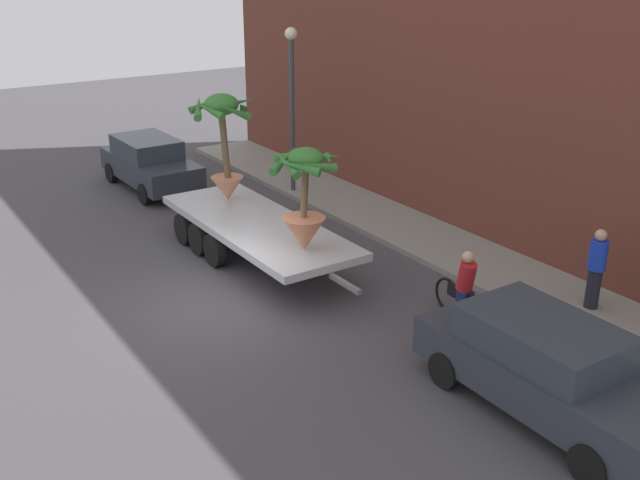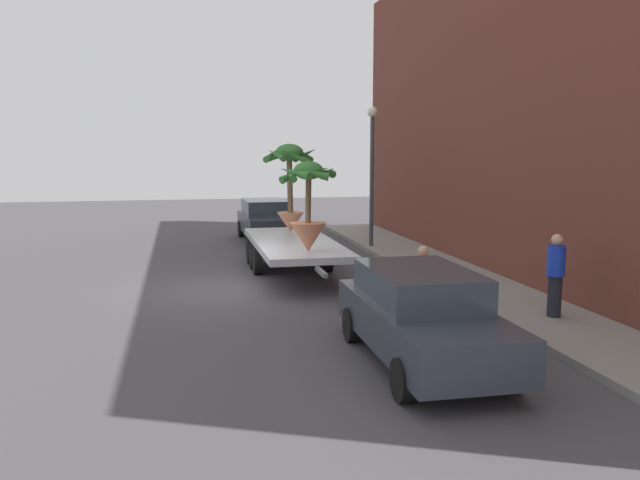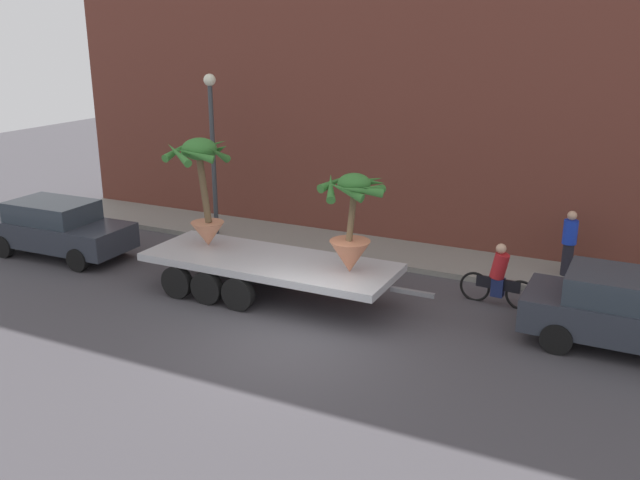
{
  "view_description": "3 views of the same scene",
  "coord_description": "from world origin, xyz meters",
  "views": [
    {
      "loc": [
        12.83,
        -6.04,
        7.02
      ],
      "look_at": [
        0.96,
        1.9,
        1.39
      ],
      "focal_mm": 41.44,
      "sensor_mm": 36.0,
      "label": 1
    },
    {
      "loc": [
        16.39,
        -1.21,
        3.59
      ],
      "look_at": [
        1.05,
        2.04,
        1.37
      ],
      "focal_mm": 36.79,
      "sensor_mm": 36.0,
      "label": 2
    },
    {
      "loc": [
        6.13,
        -11.36,
        6.29
      ],
      "look_at": [
        -0.43,
        2.02,
        1.58
      ],
      "focal_mm": 38.12,
      "sensor_mm": 36.0,
      "label": 3
    }
  ],
  "objects": [
    {
      "name": "cyclist",
      "position": [
        3.34,
        3.81,
        0.67
      ],
      "size": [
        1.84,
        0.37,
        1.54
      ],
      "color": "black",
      "rests_on": "ground"
    },
    {
      "name": "ground_plane",
      "position": [
        0.0,
        0.0,
        0.0
      ],
      "size": [
        60.0,
        60.0,
        0.0
      ],
      "primitive_type": "plane",
      "color": "#423F44"
    },
    {
      "name": "street_lamp",
      "position": [
        -5.6,
        5.3,
        3.23
      ],
      "size": [
        0.36,
        0.36,
        4.83
      ],
      "color": "#383D42",
      "rests_on": "sidewalk"
    },
    {
      "name": "trailing_car",
      "position": [
        -8.68,
        1.95,
        0.83
      ],
      "size": [
        4.27,
        1.89,
        1.58
      ],
      "color": "#2D333D",
      "rests_on": "ground"
    },
    {
      "name": "parked_car",
      "position": [
        6.38,
        2.64,
        0.83
      ],
      "size": [
        4.61,
        1.93,
        1.58
      ],
      "color": "#2D333D",
      "rests_on": "ground"
    },
    {
      "name": "potted_palm_middle",
      "position": [
        -3.7,
        2.1,
        2.56
      ],
      "size": [
        1.6,
        1.74,
        2.72
      ],
      "color": "tan",
      "rests_on": "flatbed_trailer"
    },
    {
      "name": "pedestrian_near_gate",
      "position": [
        4.59,
        6.2,
        1.04
      ],
      "size": [
        0.36,
        0.36,
        1.71
      ],
      "color": "black",
      "rests_on": "sidewalk"
    },
    {
      "name": "potted_palm_rear",
      "position": [
        0.42,
        1.88,
        2.1
      ],
      "size": [
        1.53,
        1.53,
        2.28
      ],
      "color": "#C17251",
      "rests_on": "flatbed_trailer"
    },
    {
      "name": "flatbed_trailer",
      "position": [
        -1.99,
        1.88,
        0.76
      ],
      "size": [
        7.19,
        2.29,
        0.98
      ],
      "color": "#B7BABF",
      "rests_on": "ground"
    },
    {
      "name": "building_facade",
      "position": [
        0.0,
        7.8,
        4.87
      ],
      "size": [
        24.0,
        1.2,
        9.75
      ],
      "primitive_type": "cube",
      "color": "brown",
      "rests_on": "ground"
    },
    {
      "name": "sidewalk",
      "position": [
        0.0,
        6.1,
        0.07
      ],
      "size": [
        24.0,
        2.2,
        0.15
      ],
      "primitive_type": "cube",
      "color": "gray",
      "rests_on": "ground"
    }
  ]
}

